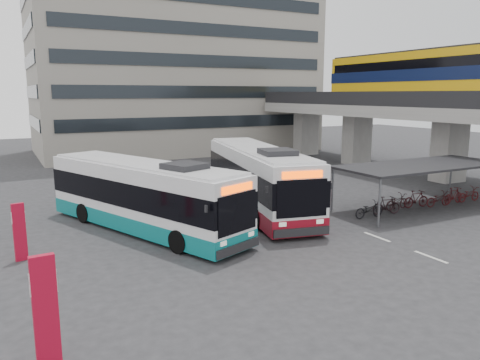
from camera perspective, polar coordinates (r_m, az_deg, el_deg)
name	(u,v)px	position (r m, az deg, el deg)	size (l,w,h in m)	color
ground	(333,245)	(20.73, 11.31, -7.79)	(120.00, 120.00, 0.00)	#28282B
viaduct	(419,96)	(39.54, 21.00, 9.52)	(8.00, 32.00, 9.68)	gray
bike_shelter	(420,185)	(28.26, 21.12, -0.56)	(10.00, 4.00, 2.54)	#595B60
office_block	(175,38)	(54.82, -7.96, 16.75)	(30.00, 15.00, 25.00)	gray
road_markings	(431,257)	(20.39, 22.25, -8.68)	(0.15, 7.60, 0.01)	beige
bus_main	(258,178)	(26.34, 2.20, 0.21)	(5.28, 12.91, 3.73)	white
bus_teal	(143,196)	(22.61, -11.72, -1.98)	(6.79, 12.00, 3.52)	white
pedestrian	(156,224)	(20.87, -10.16, -5.32)	(0.59, 0.38, 1.61)	black
sign_totem_south	(46,311)	(12.19, -22.62, -14.50)	(0.61, 0.22, 2.80)	#AE0A25
sign_totem_mid	(20,231)	(20.10, -25.29, -5.66)	(0.50, 0.23, 2.29)	#AE0A25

